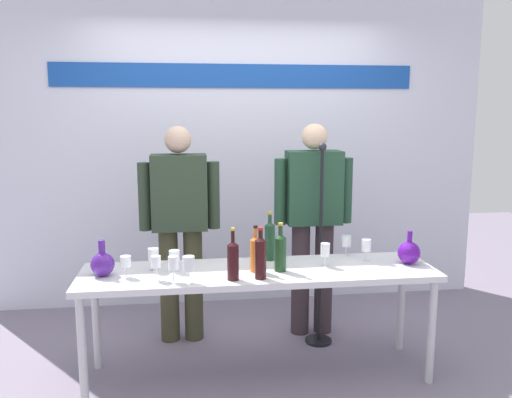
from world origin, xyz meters
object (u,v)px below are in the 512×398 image
object	(u,v)px
display_table	(259,279)
microphone_stand	(320,278)
decanter_blue_right	(409,252)
presenter_right	(313,216)
wine_bottle_4	(255,252)
wine_glass_right_0	(366,246)
presenter_left	(180,221)
wine_bottle_3	(280,251)
wine_bottle_2	(270,240)
wine_bottle_0	(261,256)
wine_glass_left_5	(189,264)
wine_glass_left_4	(126,262)
wine_glass_left_1	(156,263)
decanter_blue_left	(103,263)
wine_glass_left_3	(153,255)
wine_glass_right_2	(346,241)
wine_glass_left_2	(173,264)
wine_bottle_1	(233,259)
wine_glass_left_0	(174,256)
wine_glass_right_1	(325,250)

from	to	relation	value
display_table	microphone_stand	bearing A→B (deg)	40.45
decanter_blue_right	presenter_right	xyz separation A→B (m)	(-0.50, 0.63, 0.13)
wine_bottle_4	wine_glass_right_0	world-z (taller)	wine_bottle_4
presenter_left	wine_bottle_3	size ratio (longest dim) A/B	5.20
wine_bottle_4	wine_glass_right_0	distance (m)	0.77
wine_bottle_2	wine_bottle_0	bearing A→B (deg)	-106.91
wine_glass_left_5	wine_bottle_2	bearing A→B (deg)	37.16
decanter_blue_right	wine_glass_left_4	world-z (taller)	decanter_blue_right
wine_bottle_0	wine_bottle_3	world-z (taller)	wine_bottle_0
display_table	wine_glass_left_1	world-z (taller)	wine_glass_left_1
wine_bottle_0	wine_bottle_2	xyz separation A→B (m)	(0.12, 0.39, 0.00)
decanter_blue_left	wine_glass_left_3	xyz separation A→B (m)	(0.30, 0.06, 0.03)
wine_bottle_3	wine_glass_right_2	size ratio (longest dim) A/B	2.13
presenter_left	wine_bottle_0	xyz separation A→B (m)	(0.49, -0.81, -0.06)
wine_glass_left_4	wine_glass_left_5	bearing A→B (deg)	-22.79
decanter_blue_left	microphone_stand	world-z (taller)	microphone_stand
decanter_blue_right	wine_glass_left_1	bearing A→B (deg)	-175.59
wine_glass_right_2	wine_bottle_3	bearing A→B (deg)	-151.71
decanter_blue_right	wine_glass_right_0	size ratio (longest dim) A/B	1.44
presenter_left	wine_glass_left_2	xyz separation A→B (m)	(-0.03, -0.81, -0.09)
wine_bottle_1	wine_glass_left_0	bearing A→B (deg)	148.80
presenter_left	wine_glass_right_0	size ratio (longest dim) A/B	10.52
display_table	wine_glass_left_2	size ratio (longest dim) A/B	14.38
presenter_left	microphone_stand	bearing A→B (deg)	-10.62
microphone_stand	wine_glass_left_5	bearing A→B (deg)	-146.09
wine_bottle_4	wine_glass_right_1	distance (m)	0.47
wine_glass_left_2	wine_glass_right_1	distance (m)	0.99
presenter_left	presenter_right	world-z (taller)	presenter_right
presenter_right	wine_bottle_1	distance (m)	1.07
wine_bottle_1	wine_bottle_2	distance (m)	0.48
wine_glass_left_2	decanter_blue_right	bearing A→B (deg)	6.72
wine_bottle_3	wine_bottle_0	bearing A→B (deg)	-136.86
wine_glass_left_1	wine_glass_left_5	bearing A→B (deg)	-23.36
decanter_blue_left	wine_glass_right_1	xyz separation A→B (m)	(1.40, 0.01, 0.03)
decanter_blue_right	wine_glass_left_3	distance (m)	1.67
wine_bottle_4	wine_glass_left_2	size ratio (longest dim) A/B	1.88
decanter_blue_left	display_table	bearing A→B (deg)	-0.15
wine_glass_left_0	wine_glass_right_1	size ratio (longest dim) A/B	0.89
wine_glass_left_1	wine_glass_right_0	xyz separation A→B (m)	(1.38, 0.21, 0.00)
decanter_blue_right	wine_bottle_4	distance (m)	1.03
microphone_stand	wine_glass_left_1	bearing A→B (deg)	-154.01
wine_bottle_0	wine_glass_right_1	distance (m)	0.49
display_table	presenter_left	world-z (taller)	presenter_left
display_table	wine_glass_right_0	world-z (taller)	wine_glass_right_0
display_table	wine_bottle_3	xyz separation A→B (m)	(0.13, -0.04, 0.19)
decanter_blue_right	wine_glass_right_0	world-z (taller)	decanter_blue_right
wine_glass_left_4	wine_bottle_2	bearing A→B (deg)	15.44
wine_glass_left_0	wine_glass_left_5	size ratio (longest dim) A/B	0.85
decanter_blue_left	wine_bottle_1	xyz separation A→B (m)	(0.79, -0.19, 0.05)
wine_bottle_2	wine_glass_left_4	xyz separation A→B (m)	(-0.93, -0.26, -0.05)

